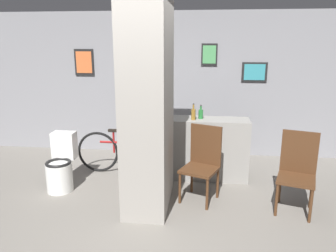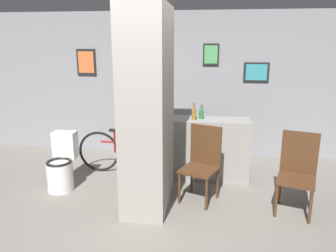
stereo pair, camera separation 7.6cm
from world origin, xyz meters
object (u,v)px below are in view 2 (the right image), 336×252
(bicycle, at_px, (132,152))
(toilet, at_px, (62,166))
(bottle_tall, at_px, (194,114))
(chair_near_pillar, at_px, (202,161))
(chair_by_doorway, at_px, (297,170))

(bicycle, bearing_deg, toilet, -141.86)
(bottle_tall, bearing_deg, toilet, -162.99)
(chair_near_pillar, distance_m, bicycle, 1.38)
(chair_by_doorway, bearing_deg, chair_near_pillar, -170.94)
(chair_by_doorway, xyz_separation_m, bottle_tall, (-1.33, 0.81, 0.50))
(bicycle, xyz_separation_m, bottle_tall, (0.99, -0.11, 0.68))
(bicycle, bearing_deg, chair_by_doorway, -21.63)
(toilet, height_order, chair_by_doorway, chair_by_doorway)
(bicycle, relative_size, bottle_tall, 6.91)
(chair_by_doorway, bearing_deg, bicycle, 175.83)
(chair_by_doorway, relative_size, bottle_tall, 3.93)
(toilet, bearing_deg, bicycle, 38.14)
(bicycle, bearing_deg, bottle_tall, -6.41)
(toilet, bearing_deg, bottle_tall, 17.01)
(chair_by_doorway, distance_m, bicycle, 2.50)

